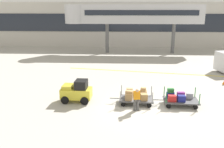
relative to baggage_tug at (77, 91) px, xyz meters
name	(u,v)px	position (x,y,z in m)	size (l,w,h in m)	color
ground_plane	(139,107)	(4.33, -0.74, -0.75)	(120.00, 120.00, 0.00)	#B2ADA0
apron_lead_line	(153,72)	(6.25, 8.22, -0.75)	(17.84, 0.20, 0.01)	yellow
terminal_building	(131,24)	(4.33, 25.24, 2.86)	(53.97, 2.51, 7.21)	#BCB7AD
jet_bridge	(128,14)	(3.82, 19.26, 4.66)	(19.18, 3.00, 6.77)	#B7B7BC
baggage_tug	(77,91)	(0.00, 0.00, 0.00)	(2.15, 1.32, 1.58)	gold
baggage_cart_lead	(136,96)	(4.15, -0.21, -0.22)	(3.03, 1.52, 1.10)	#4C4C4F
baggage_cart_middle	(179,98)	(7.02, -0.35, -0.25)	(3.03, 1.52, 1.10)	#4C4C4F
baggage_handler	(137,98)	(4.11, -1.44, 0.11)	(0.45, 0.47, 1.56)	#4C4C4C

